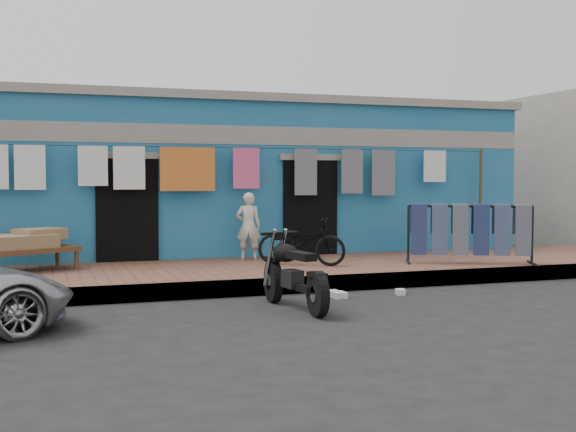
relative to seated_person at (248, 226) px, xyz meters
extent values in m
plane|color=black|center=(0.07, -4.06, -0.87)|extent=(80.00, 80.00, 0.00)
cube|color=brown|center=(0.07, -1.06, -0.74)|extent=(28.00, 3.00, 0.25)
cube|color=gray|center=(0.07, -2.51, -0.74)|extent=(28.00, 0.10, 0.25)
cube|color=#1B6596|center=(0.07, 2.94, 0.73)|extent=(12.00, 5.00, 3.20)
cube|color=#9E9384|center=(0.07, 0.50, 1.68)|extent=(12.00, 0.14, 0.35)
cube|color=#9E9384|center=(0.07, 2.94, 2.41)|extent=(12.20, 5.20, 0.16)
cube|color=black|center=(-2.13, 0.42, 0.18)|extent=(1.10, 0.10, 2.10)
cube|color=black|center=(1.37, 0.42, 0.18)|extent=(1.10, 0.10, 2.10)
cylinder|color=brown|center=(5.07, 0.19, 0.43)|extent=(0.06, 0.06, 2.10)
cylinder|color=black|center=(0.07, 0.19, 1.43)|extent=(10.00, 0.01, 0.01)
cube|color=silver|center=(-3.76, 0.19, 1.06)|extent=(0.50, 0.02, 0.75)
cube|color=silver|center=(-2.73, 0.19, 1.09)|extent=(0.50, 0.02, 0.69)
cube|color=silver|center=(-2.11, 0.19, 1.05)|extent=(0.55, 0.02, 0.76)
cube|color=#CC4C26|center=(-1.08, 0.19, 1.04)|extent=(1.00, 0.02, 0.79)
cube|color=#DE517C|center=(0.02, 0.19, 1.06)|extent=(0.50, 0.02, 0.75)
cube|color=slate|center=(1.19, 0.19, 0.99)|extent=(0.45, 0.02, 0.88)
cube|color=slate|center=(2.15, 0.19, 1.01)|extent=(0.45, 0.02, 0.86)
cube|color=slate|center=(2.83, 0.19, 0.98)|extent=(0.50, 0.02, 0.90)
cube|color=silver|center=(3.98, 0.19, 1.12)|extent=(0.50, 0.02, 0.63)
imported|color=beige|center=(0.00, 0.00, 0.00)|extent=(0.51, 0.42, 1.23)
imported|color=black|center=(0.62, -1.13, -0.12)|extent=(1.57, 1.31, 0.99)
cube|color=silver|center=(0.48, -2.86, -0.83)|extent=(0.18, 0.14, 0.08)
cube|color=silver|center=(1.47, -3.13, -0.82)|extent=(0.17, 0.20, 0.09)
cube|color=silver|center=(0.50, -3.11, -0.82)|extent=(0.19, 0.23, 0.09)
camera|label=1|loc=(-3.56, -12.71, 0.87)|focal=45.00mm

